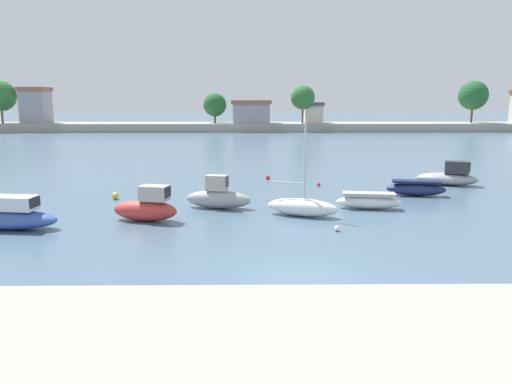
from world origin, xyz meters
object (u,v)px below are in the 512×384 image
(moored_boat_2, at_px, (218,197))
(moored_boat_4, at_px, (369,201))
(moored_boat_3, at_px, (302,207))
(mooring_buoy_2, at_px, (115,196))
(moored_boat_0, at_px, (6,217))
(moored_boat_1, at_px, (147,207))
(moored_boat_6, at_px, (449,176))
(mooring_buoy_0, at_px, (268,177))
(moored_boat_5, at_px, (416,188))
(mooring_buoy_3, at_px, (319,184))
(mooring_buoy_1, at_px, (337,229))

(moored_boat_2, height_order, moored_boat_4, moored_boat_2)
(moored_boat_3, bearing_deg, mooring_buoy_2, 178.85)
(moored_boat_3, relative_size, mooring_buoy_2, 11.91)
(moored_boat_0, distance_m, moored_boat_2, 10.51)
(moored_boat_1, bearing_deg, moored_boat_6, 40.26)
(mooring_buoy_2, bearing_deg, moored_boat_1, -60.91)
(moored_boat_6, bearing_deg, moored_boat_1, -130.57)
(moored_boat_0, height_order, moored_boat_2, moored_boat_2)
(moored_boat_3, distance_m, mooring_buoy_0, 11.85)
(moored_boat_0, relative_size, moored_boat_1, 1.51)
(moored_boat_4, height_order, moored_boat_5, moored_boat_5)
(moored_boat_4, height_order, mooring_buoy_3, moored_boat_4)
(mooring_buoy_2, distance_m, mooring_buoy_3, 13.63)
(moored_boat_1, relative_size, moored_boat_4, 0.96)
(moored_boat_4, distance_m, mooring_buoy_2, 14.92)
(moored_boat_2, bearing_deg, moored_boat_4, 10.70)
(moored_boat_2, relative_size, mooring_buoy_2, 9.05)
(mooring_buoy_2, bearing_deg, mooring_buoy_3, 18.86)
(mooring_buoy_1, bearing_deg, mooring_buoy_3, 86.19)
(moored_boat_6, distance_m, mooring_buoy_1, 15.87)
(moored_boat_5, distance_m, mooring_buoy_1, 10.60)
(moored_boat_2, bearing_deg, mooring_buoy_1, -28.57)
(moored_boat_5, relative_size, mooring_buoy_0, 11.08)
(moored_boat_1, relative_size, mooring_buoy_2, 8.22)
(moored_boat_6, bearing_deg, mooring_buoy_3, -156.31)
(moored_boat_2, distance_m, moored_boat_6, 17.37)
(moored_boat_3, height_order, moored_boat_5, moored_boat_3)
(moored_boat_0, height_order, mooring_buoy_2, moored_boat_0)
(moored_boat_5, bearing_deg, mooring_buoy_2, -166.71)
(moored_boat_0, relative_size, mooring_buoy_0, 15.46)
(mooring_buoy_2, bearing_deg, moored_boat_6, 12.24)
(moored_boat_0, height_order, mooring_buoy_1, moored_boat_0)
(mooring_buoy_1, bearing_deg, moored_boat_1, 167.00)
(moored_boat_0, xyz_separation_m, moored_boat_3, (14.04, 2.37, -0.08))
(moored_boat_3, distance_m, mooring_buoy_3, 9.15)
(mooring_buoy_0, bearing_deg, moored_boat_2, -107.43)
(moored_boat_1, height_order, moored_boat_3, moored_boat_3)
(moored_boat_2, relative_size, moored_boat_5, 1.02)
(moored_boat_6, xyz_separation_m, mooring_buoy_0, (-12.64, 2.48, -0.43))
(moored_boat_3, relative_size, moored_boat_5, 1.34)
(moored_boat_4, relative_size, mooring_buoy_1, 14.47)
(mooring_buoy_2, bearing_deg, moored_boat_0, -115.12)
(moored_boat_5, bearing_deg, moored_boat_6, 57.57)
(moored_boat_6, bearing_deg, mooring_buoy_2, -146.48)
(moored_boat_2, xyz_separation_m, moored_boat_5, (12.14, 3.51, -0.17))
(moored_boat_3, relative_size, mooring_buoy_0, 14.81)
(moored_boat_6, bearing_deg, moored_boat_0, -133.99)
(moored_boat_2, height_order, moored_boat_5, moored_boat_2)
(moored_boat_5, bearing_deg, mooring_buoy_1, -116.75)
(moored_boat_4, relative_size, moored_boat_6, 0.82)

